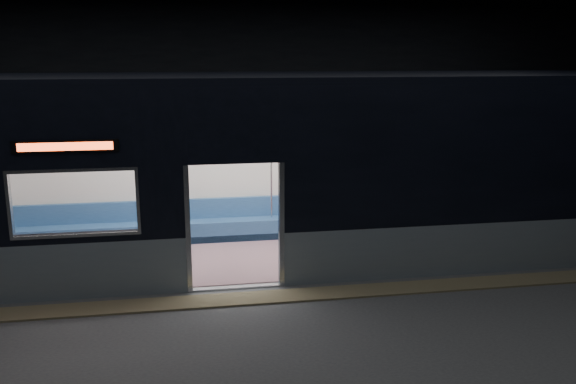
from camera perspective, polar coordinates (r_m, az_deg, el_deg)
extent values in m
cube|color=#47494C|center=(9.06, -4.24, -11.41)|extent=(24.00, 14.00, 0.01)
cube|color=black|center=(15.27, -7.00, 8.24)|extent=(24.00, 0.04, 5.00)
cube|color=#8C7F59|center=(9.55, -4.57, -9.96)|extent=(22.80, 0.50, 0.03)
cube|color=gray|center=(11.32, 20.46, -4.72)|extent=(8.30, 0.12, 0.90)
cube|color=black|center=(10.97, 21.11, 3.29)|extent=(8.30, 0.12, 2.30)
cube|color=black|center=(9.37, -5.15, 6.15)|extent=(1.40, 0.12, 1.15)
cube|color=#B7BABC|center=(9.66, -9.34, -3.46)|extent=(0.08, 0.14, 2.05)
cube|color=#B7BABC|center=(9.78, -0.63, -3.09)|extent=(0.08, 0.14, 2.05)
cube|color=black|center=(9.45, -20.08, 4.04)|extent=(1.50, 0.04, 0.18)
cube|color=#FA491C|center=(9.44, -20.09, 4.03)|extent=(1.34, 0.03, 0.12)
cube|color=silver|center=(12.37, -6.16, 2.97)|extent=(18.00, 0.12, 3.20)
cube|color=black|center=(10.76, -5.86, 10.48)|extent=(18.00, 3.00, 0.15)
cube|color=#7E5B62|center=(11.37, -5.49, -6.15)|extent=(17.76, 2.76, 0.04)
cube|color=silver|center=(10.83, -5.75, 5.58)|extent=(17.76, 2.76, 0.10)
cube|color=#2A4D7B|center=(12.36, -5.91, -3.48)|extent=(11.00, 0.48, 0.41)
cube|color=#2A4D7B|center=(12.44, -6.01, -1.45)|extent=(11.00, 0.10, 0.40)
cube|color=#7F5C61|center=(10.55, -23.35, -7.42)|extent=(4.40, 0.48, 0.41)
cube|color=#7F5C61|center=(11.01, 12.42, -5.80)|extent=(4.40, 0.48, 0.41)
cylinder|color=silver|center=(9.93, -10.60, -2.20)|extent=(0.04, 0.04, 2.26)
cylinder|color=silver|center=(12.12, -10.50, 0.55)|extent=(0.04, 0.04, 2.26)
cylinder|color=silver|center=(10.07, 0.27, -1.76)|extent=(0.04, 0.04, 2.26)
cylinder|color=silver|center=(12.24, -1.57, 0.89)|extent=(0.04, 0.04, 2.26)
cylinder|color=silver|center=(11.96, -6.08, 4.33)|extent=(11.00, 0.03, 0.03)
cube|color=black|center=(12.27, 1.48, -2.16)|extent=(0.17, 0.46, 0.16)
cube|color=black|center=(12.31, 2.42, -2.12)|extent=(0.17, 0.46, 0.16)
cylinder|color=black|center=(12.14, 1.66, -3.67)|extent=(0.11, 0.11, 0.43)
cylinder|color=black|center=(12.19, 2.62, -3.62)|extent=(0.11, 0.11, 0.43)
cube|color=#D06681|center=(12.47, 1.77, -1.83)|extent=(0.39, 0.22, 0.20)
cylinder|color=#D06681|center=(12.41, 1.75, -0.26)|extent=(0.38, 0.38, 0.51)
sphere|color=tan|center=(12.31, 1.78, 1.37)|extent=(0.21, 0.21, 0.21)
sphere|color=black|center=(12.34, 1.75, 1.59)|extent=(0.22, 0.22, 0.22)
cube|color=black|center=(12.18, 1.98, -1.56)|extent=(0.31, 0.27, 0.14)
cube|color=white|center=(13.56, 15.50, 3.01)|extent=(1.07, 0.03, 0.70)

